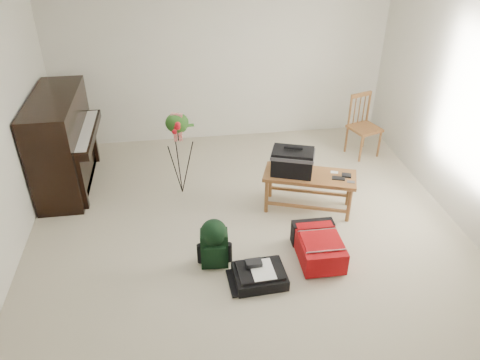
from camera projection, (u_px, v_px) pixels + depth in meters
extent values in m
cube|color=#BAB196|center=(250.00, 244.00, 5.26)|extent=(5.00, 5.50, 0.01)
cube|color=white|center=(254.00, 14.00, 3.93)|extent=(5.00, 5.50, 0.01)
cube|color=silver|center=(221.00, 60.00, 6.90)|extent=(5.00, 0.04, 2.50)
cube|color=black|center=(62.00, 143.00, 6.00)|extent=(0.55, 1.50, 1.25)
cube|color=black|center=(84.00, 134.00, 5.98)|extent=(0.28, 1.30, 0.10)
cube|color=white|center=(84.00, 130.00, 5.95)|extent=(0.22, 1.20, 0.02)
cube|color=black|center=(74.00, 180.00, 6.31)|extent=(0.45, 1.30, 0.10)
cube|color=#985731|center=(310.00, 176.00, 5.60)|extent=(1.18, 0.77, 0.04)
cylinder|color=#985731|center=(272.00, 204.00, 5.53)|extent=(0.05, 0.05, 0.45)
cylinder|color=#985731|center=(266.00, 188.00, 5.82)|extent=(0.05, 0.05, 0.45)
cylinder|color=#985731|center=(352.00, 198.00, 5.65)|extent=(0.05, 0.05, 0.45)
cylinder|color=#985731|center=(342.00, 182.00, 5.94)|extent=(0.05, 0.05, 0.45)
cube|color=#985731|center=(365.00, 128.00, 6.82)|extent=(0.50, 0.50, 0.04)
cylinder|color=#985731|center=(356.00, 148.00, 6.77)|extent=(0.03, 0.03, 0.40)
cylinder|color=#985731|center=(348.00, 138.00, 7.05)|extent=(0.03, 0.03, 0.40)
cylinder|color=#985731|center=(378.00, 146.00, 6.81)|extent=(0.03, 0.03, 0.40)
cylinder|color=#985731|center=(369.00, 136.00, 7.10)|extent=(0.03, 0.03, 0.40)
cube|color=#985731|center=(365.00, 94.00, 6.71)|extent=(0.35, 0.15, 0.06)
cylinder|color=#985731|center=(352.00, 110.00, 6.81)|extent=(0.03, 0.03, 0.49)
cylinder|color=#985731|center=(374.00, 108.00, 6.85)|extent=(0.03, 0.03, 0.49)
cube|color=#B00714|center=(319.00, 247.00, 4.99)|extent=(0.45, 0.66, 0.25)
cube|color=black|center=(312.00, 232.00, 5.21)|extent=(0.46, 0.15, 0.27)
cube|color=#B00714|center=(321.00, 240.00, 4.88)|extent=(0.40, 0.38, 0.02)
cube|color=silver|center=(326.00, 251.00, 4.72)|extent=(0.41, 0.02, 0.01)
cube|color=black|center=(260.00, 276.00, 4.74)|extent=(0.54, 0.44, 0.12)
cube|color=black|center=(260.00, 270.00, 4.70)|extent=(0.47, 0.37, 0.03)
cube|color=white|center=(262.00, 270.00, 4.67)|extent=(0.24, 0.32, 0.01)
cube|color=black|center=(254.00, 263.00, 4.71)|extent=(0.17, 0.11, 0.05)
cube|color=black|center=(214.00, 248.00, 4.87)|extent=(0.30, 0.19, 0.43)
cube|color=black|center=(215.00, 257.00, 4.80)|extent=(0.23, 0.06, 0.25)
sphere|color=black|center=(214.00, 232.00, 4.76)|extent=(0.27, 0.27, 0.27)
cube|color=black|center=(207.00, 243.00, 4.94)|extent=(0.04, 0.03, 0.38)
cube|color=black|center=(220.00, 242.00, 4.96)|extent=(0.04, 0.03, 0.38)
cylinder|color=black|center=(178.00, 130.00, 5.68)|extent=(0.01, 0.01, 0.30)
ellipsoid|color=#27571B|center=(177.00, 123.00, 5.63)|extent=(0.28, 0.20, 0.26)
cube|color=red|center=(177.00, 117.00, 5.57)|extent=(0.15, 0.08, 0.08)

